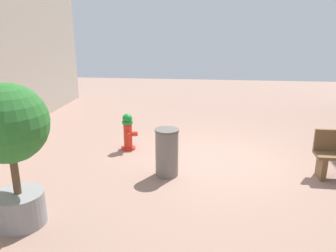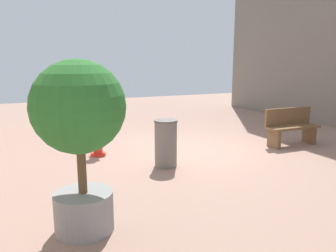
# 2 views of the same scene
# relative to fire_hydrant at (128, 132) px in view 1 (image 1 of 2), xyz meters

# --- Properties ---
(ground_plane) EXTENTS (23.40, 23.40, 0.00)m
(ground_plane) POSITION_rel_fire_hydrant_xyz_m (-2.14, 0.54, -0.45)
(ground_plane) COLOR #9E7A6B
(fire_hydrant) EXTENTS (0.42, 0.44, 0.90)m
(fire_hydrant) POSITION_rel_fire_hydrant_xyz_m (0.00, 0.00, 0.00)
(fire_hydrant) COLOR red
(fire_hydrant) RESTS_ON ground_plane
(planter_tree) EXTENTS (1.14, 1.14, 2.17)m
(planter_tree) POSITION_rel_fire_hydrant_xyz_m (0.91, 3.32, 0.93)
(planter_tree) COLOR gray
(planter_tree) RESTS_ON ground_plane
(trash_bin) EXTENTS (0.48, 0.48, 0.97)m
(trash_bin) POSITION_rel_fire_hydrant_xyz_m (-1.10, 1.35, 0.04)
(trash_bin) COLOR slate
(trash_bin) RESTS_ON ground_plane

